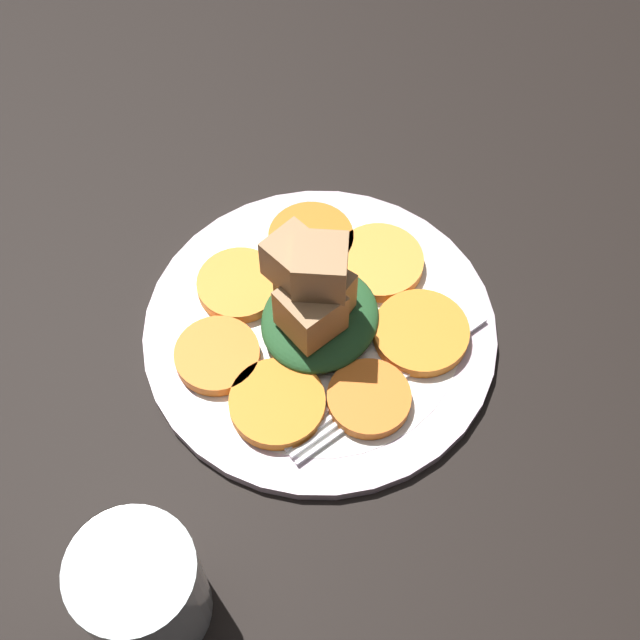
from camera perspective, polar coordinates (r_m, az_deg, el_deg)
table_slab at (r=72.08cm, az=-0.00°, el=-1.29°), size 120.00×120.00×2.00cm
plate at (r=70.77cm, az=-0.00°, el=-0.67°), size 27.96×27.96×1.05cm
carrot_slice_0 at (r=74.47cm, az=-0.58°, el=5.22°), size 7.12×7.12×1.06cm
carrot_slice_1 at (r=72.10cm, az=-5.18°, el=2.28°), size 6.78×6.78×1.06cm
carrot_slice_2 at (r=68.80cm, az=-6.59°, el=-2.27°), size 6.58×6.58×1.06cm
carrot_slice_3 at (r=66.52cm, az=-2.75°, el=-5.35°), size 7.22×7.22×1.06cm
carrot_slice_4 at (r=66.72cm, az=3.15°, el=-5.04°), size 6.31×6.31×1.06cm
carrot_slice_5 at (r=69.82cm, az=6.48°, el=-0.81°), size 7.50×7.50×1.06cm
carrot_slice_6 at (r=73.22cm, az=3.80°, el=3.72°), size 7.29×7.29×1.06cm
center_pile at (r=67.17cm, az=-0.28°, el=1.39°), size 9.95×8.96×10.09cm
fork at (r=67.68cm, az=4.15°, el=-4.18°), size 18.33×9.21×0.40cm
water_glass at (r=59.64cm, az=-11.33°, el=-16.59°), size 8.02×8.02×9.11cm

